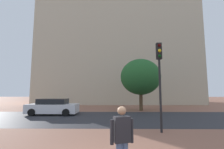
{
  "coord_description": "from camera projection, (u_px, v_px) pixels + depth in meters",
  "views": [
    {
      "loc": [
        0.36,
        -4.1,
        2.08
      ],
      "look_at": [
        0.17,
        10.32,
        3.71
      ],
      "focal_mm": 25.29,
      "sensor_mm": 36.0,
      "label": 1
    }
  ],
  "objects": [
    {
      "name": "ground_plane",
      "position": [
        110.0,
        116.0,
        13.78
      ],
      "size": [
        120.0,
        120.0,
        0.0
      ],
      "primitive_type": "plane",
      "color": "#93604C"
    },
    {
      "name": "car_white",
      "position": [
        53.0,
        107.0,
        14.77
      ],
      "size": [
        4.59,
        2.04,
        1.48
      ],
      "color": "silver",
      "rests_on": "ground_plane"
    },
    {
      "name": "tree_curb_far",
      "position": [
        140.0,
        77.0,
        18.44
      ],
      "size": [
        4.64,
        4.64,
        5.97
      ],
      "color": "#4C3823",
      "rests_on": "ground_plane"
    },
    {
      "name": "person_skater",
      "position": [
        122.0,
        138.0,
        3.9
      ],
      "size": [
        0.59,
        0.37,
        1.73
      ],
      "color": "slate",
      "rests_on": "ground_plane"
    },
    {
      "name": "traffic_light_pole",
      "position": [
        160.0,
        69.0,
        8.54
      ],
      "size": [
        0.28,
        0.34,
        4.78
      ],
      "color": "black",
      "rests_on": "ground_plane"
    },
    {
      "name": "landmark_building",
      "position": [
        118.0,
        51.0,
        34.12
      ],
      "size": [
        29.52,
        15.23,
        36.03
      ],
      "color": "beige",
      "rests_on": "ground_plane"
    },
    {
      "name": "street_asphalt_strip",
      "position": [
        110.0,
        118.0,
        12.9
      ],
      "size": [
        120.0,
        7.84,
        0.0
      ],
      "primitive_type": "cube",
      "color": "#2D2D33",
      "rests_on": "ground_plane"
    }
  ]
}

